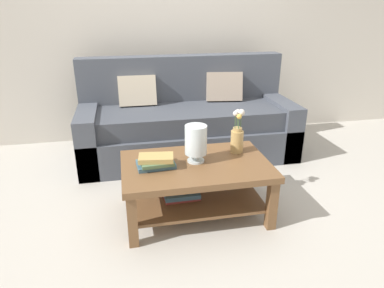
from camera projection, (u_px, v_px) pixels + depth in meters
ground_plane at (199, 194)px, 3.13m from camera, size 10.00×10.00×0.00m
back_wall at (169, 25)px, 4.12m from camera, size 6.40×0.12×2.70m
couch at (187, 123)px, 3.85m from camera, size 2.30×0.90×1.06m
coffee_table at (195, 178)px, 2.73m from camera, size 1.14×0.73×0.45m
book_stack_main at (156, 161)px, 2.60m from camera, size 0.29×0.22×0.10m
glass_hurricane_vase at (196, 141)px, 2.65m from camera, size 0.17×0.17×0.29m
flower_pitcher at (237, 136)px, 2.83m from camera, size 0.11×0.11×0.36m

